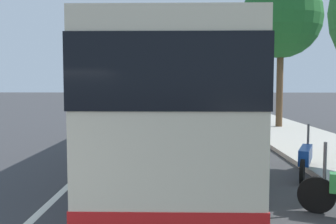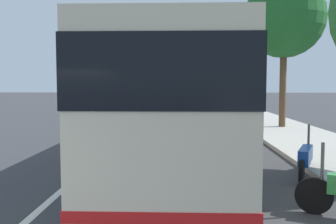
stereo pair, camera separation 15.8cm
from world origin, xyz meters
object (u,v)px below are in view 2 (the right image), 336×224
object	(u,v)px
motorcycle_mid_row	(306,158)
car_behind_bus	(133,99)
coach_bus	(173,98)
roadside_tree_far_block	(284,18)
car_oncoming	(180,97)

from	to	relation	value
motorcycle_mid_row	car_behind_bus	size ratio (longest dim) A/B	0.50
coach_bus	car_behind_bus	world-z (taller)	coach_bus
car_behind_bus	roadside_tree_far_block	distance (m)	24.91
car_oncoming	car_behind_bus	xyz separation A→B (m)	(-7.60, 5.20, -0.01)
car_oncoming	motorcycle_mid_row	bearing A→B (deg)	-176.82
motorcycle_mid_row	car_behind_bus	xyz separation A→B (m)	(31.93, 8.48, 0.22)
car_oncoming	roadside_tree_far_block	xyz separation A→B (m)	(-29.61, -5.37, 4.93)
motorcycle_mid_row	car_behind_bus	world-z (taller)	car_behind_bus
car_behind_bus	motorcycle_mid_row	bearing A→B (deg)	12.34
motorcycle_mid_row	car_behind_bus	bearing A→B (deg)	38.62
car_oncoming	roadside_tree_far_block	world-z (taller)	roadside_tree_far_block
motorcycle_mid_row	roadside_tree_far_block	bearing A→B (deg)	11.87
motorcycle_mid_row	roadside_tree_far_block	xyz separation A→B (m)	(9.92, -2.09, 5.16)
car_oncoming	coach_bus	bearing A→B (deg)	178.39
car_behind_bus	roadside_tree_far_block	xyz separation A→B (m)	(-22.01, -10.57, 4.94)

